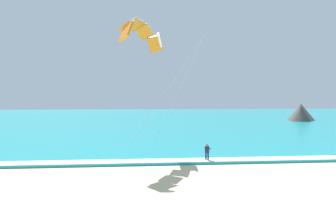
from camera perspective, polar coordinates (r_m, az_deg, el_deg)
name	(u,v)px	position (r m, az deg, el deg)	size (l,w,h in m)	color
sea	(160,118)	(85.21, -1.53, -1.06)	(200.00, 120.00, 0.20)	teal
surf_foam	(202,160)	(26.95, 6.39, -8.99)	(200.00, 1.62, 0.04)	white
surfboard	(207,162)	(27.06, 7.39, -9.37)	(1.01, 1.45, 0.09)	yellow
kitesurfer	(207,152)	(26.90, 7.41, -7.45)	(0.67, 0.66, 1.69)	#191E38
kite_primary	(139,31)	(29.46, -5.52, 14.94)	(7.60, 6.93, 11.89)	orange
headland_right	(301,113)	(79.54, 23.81, -0.15)	(7.52, 8.89, 4.27)	#56514C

